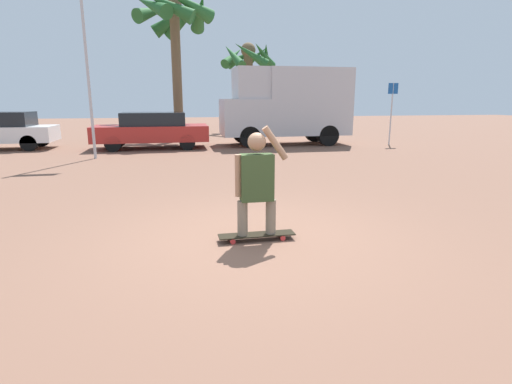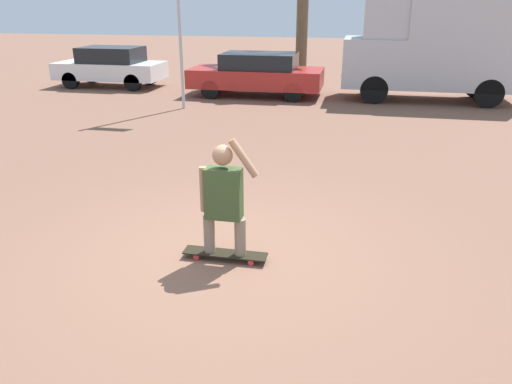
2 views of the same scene
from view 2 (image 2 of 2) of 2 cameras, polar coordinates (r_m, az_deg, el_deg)
name	(u,v)px [view 2 (image 2 of 2)]	position (r m, az deg, el deg)	size (l,w,h in m)	color
ground_plane	(222,256)	(6.38, -3.87, -7.35)	(80.00, 80.00, 0.00)	brown
skateboard	(225,254)	(6.28, -3.55, -7.06)	(1.06, 0.23, 0.09)	black
person_skateboarder	(224,195)	(5.95, -3.73, -0.30)	(0.72, 0.24, 1.48)	gray
camper_van	(436,45)	(17.15, 19.92, 15.49)	(5.40, 2.01, 3.18)	black
parked_car_red	(257,73)	(17.14, 0.14, 13.39)	(4.40, 1.89, 1.41)	black
parked_car_white	(111,66)	(19.82, -16.28, 13.64)	(3.92, 1.73, 1.44)	black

